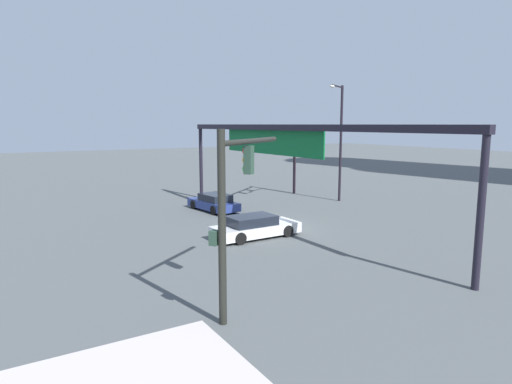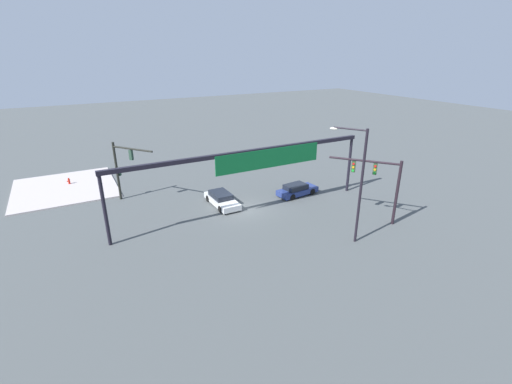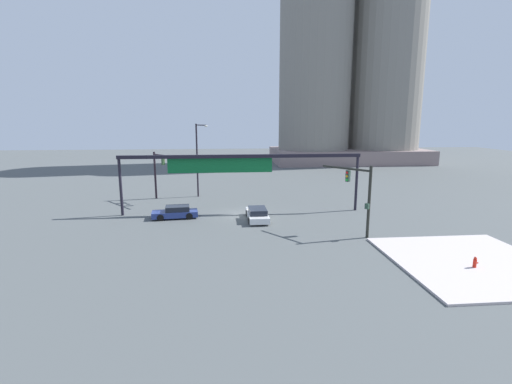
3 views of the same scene
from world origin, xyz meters
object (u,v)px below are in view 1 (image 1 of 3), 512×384
Objects in this scene: sedan_car_approaching at (214,203)px; traffic_signal_opposite_side at (234,196)px; traffic_signal_near_corner at (290,149)px; streetlamp_curved_arm at (340,135)px; sedan_car_waiting_far at (255,227)px.

traffic_signal_opposite_side is at bearing 150.02° from sedan_car_approaching.
streetlamp_curved_arm reaches higher than traffic_signal_near_corner.
traffic_signal_near_corner is at bearing -99.43° from streetlamp_curved_arm.
sedan_car_approaching is at bearing 29.02° from traffic_signal_opposite_side.
streetlamp_curved_arm is (-14.05, 17.03, 1.36)m from traffic_signal_opposite_side.
traffic_signal_near_corner reaches higher than sedan_car_waiting_far.
sedan_car_approaching is (-15.77, 6.99, -3.26)m from traffic_signal_opposite_side.
traffic_signal_near_corner is 1.26× the size of sedan_car_approaching.
traffic_signal_opposite_side is at bearing -126.08° from sedan_car_waiting_far.
traffic_signal_near_corner is at bearing 45.86° from sedan_car_waiting_far.
streetlamp_curved_arm reaches higher than traffic_signal_opposite_side.
traffic_signal_near_corner is 1.18× the size of sedan_car_waiting_far.
streetlamp_curved_arm is at bearing -105.75° from sedan_car_approaching.
traffic_signal_near_corner is at bearing 12.89° from traffic_signal_opposite_side.
sedan_car_approaching is 0.94× the size of sedan_car_waiting_far.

